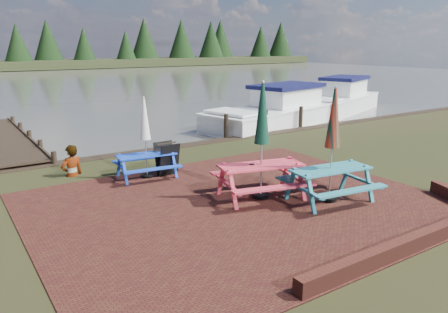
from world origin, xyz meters
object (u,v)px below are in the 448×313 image
picnic_table_red (261,159)px  boat_near (277,113)px  boat_far (339,101)px  picnic_table_blue (146,150)px  chalkboard (167,159)px  picnic_table_teal (331,163)px  person (70,146)px  jetty (6,139)px

picnic_table_red → boat_near: 10.77m
boat_far → picnic_table_blue: bearing=92.2°
boat_near → boat_far: boat_far is taller
chalkboard → boat_far: 15.46m
picnic_table_red → picnic_table_teal: bearing=-27.0°
person → chalkboard: bearing=134.5°
picnic_table_red → person: size_ratio=1.58×
picnic_table_red → boat_far: bearing=49.8°
chalkboard → boat_near: size_ratio=0.11×
boat_near → picnic_table_blue: bearing=106.1°
chalkboard → boat_near: 9.66m
jetty → boat_near: 11.65m
picnic_table_teal → boat_far: picnic_table_teal is taller
picnic_table_teal → chalkboard: size_ratio=2.87×
chalkboard → jetty: 7.94m
picnic_table_blue → person: (-1.69, 1.32, 0.09)m
boat_near → jetty: bearing=65.9°
picnic_table_teal → boat_near: bearing=63.7°
picnic_table_blue → jetty: (-2.61, 7.17, -0.66)m
picnic_table_red → boat_far: 16.06m
picnic_table_blue → boat_far: (14.63, 6.33, -0.33)m
picnic_table_red → boat_near: size_ratio=0.34×
picnic_table_blue → chalkboard: 0.65m
boat_near → boat_far: (5.81, 1.40, 0.01)m
chalkboard → person: person is taller
jetty → person: 5.97m
jetty → chalkboard: bearing=-66.4°
jetty → boat_near: size_ratio=1.11×
picnic_table_red → jetty: bearing=126.5°
chalkboard → picnic_table_teal: bearing=-61.8°
picnic_table_teal → person: size_ratio=1.53×
chalkboard → person: (-2.26, 1.42, 0.39)m
picnic_table_blue → picnic_table_red: bearing=-55.6°
picnic_table_blue → boat_near: bearing=35.9°
picnic_table_red → person: picnic_table_red is taller
boat_far → boat_near: bearing=82.3°
picnic_table_red → picnic_table_blue: picnic_table_red is taller
picnic_table_blue → picnic_table_teal: bearing=-48.8°
chalkboard → person: 2.70m
chalkboard → boat_far: (14.06, 6.43, -0.04)m
picnic_table_teal → person: (-4.49, 5.41, -0.06)m
picnic_table_teal → chalkboard: 4.59m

